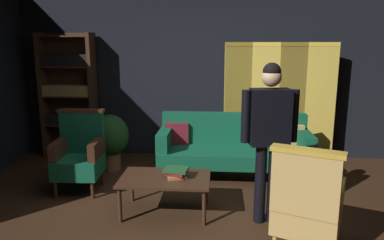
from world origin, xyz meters
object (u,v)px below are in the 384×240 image
object	(u,v)px
coffee_table	(165,181)
book_red_leather	(176,173)
standing_figure	(269,129)
book_tan_leather	(176,176)
bookshelf	(69,93)
potted_plant	(110,138)
armchair_wing_left	(80,153)
book_green_cloth	(176,170)
folding_screen	(278,101)
velvet_couch	(234,145)
armchair_gilt_accent	(307,204)

from	to	relation	value
coffee_table	book_red_leather	bearing A→B (deg)	7.81
standing_figure	book_red_leather	bearing A→B (deg)	171.80
coffee_table	book_red_leather	world-z (taller)	book_red_leather
book_tan_leather	book_red_leather	bearing A→B (deg)	0.00
bookshelf	potted_plant	xyz separation A→B (m)	(0.86, -0.63, -0.58)
armchair_wing_left	book_green_cloth	distance (m)	1.44
coffee_table	potted_plant	size ratio (longest dim) A/B	1.18
folding_screen	velvet_couch	xyz separation A→B (m)	(-0.72, -0.74, -0.53)
standing_figure	potted_plant	xyz separation A→B (m)	(-2.14, 1.50, -0.54)
bookshelf	book_green_cloth	distance (m)	2.89
coffee_table	armchair_gilt_accent	size ratio (longest dim) A/B	0.96
standing_figure	book_green_cloth	xyz separation A→B (m)	(-0.98, 0.14, -0.52)
folding_screen	book_green_cloth	bearing A→B (deg)	-125.28
armchair_gilt_accent	book_green_cloth	bearing A→B (deg)	149.60
standing_figure	book_red_leather	distance (m)	1.14
folding_screen	coffee_table	xyz separation A→B (m)	(-1.53, -2.00, -0.61)
coffee_table	book_green_cloth	bearing A→B (deg)	7.81
folding_screen	bookshelf	distance (m)	3.42
bookshelf	standing_figure	xyz separation A→B (m)	(3.00, -2.13, -0.04)
armchair_wing_left	velvet_couch	bearing A→B (deg)	18.58
bookshelf	coffee_table	world-z (taller)	bookshelf
armchair_gilt_accent	armchair_wing_left	xyz separation A→B (m)	(-2.59, 1.31, 0.00)
armchair_gilt_accent	book_red_leather	world-z (taller)	armchair_gilt_accent
book_red_leather	book_green_cloth	world-z (taller)	book_green_cloth
book_tan_leather	book_green_cloth	bearing A→B (deg)	0.00
potted_plant	armchair_gilt_accent	bearing A→B (deg)	-40.91
armchair_gilt_accent	book_tan_leather	xyz separation A→B (m)	(-1.26, 0.74, -0.05)
bookshelf	armchair_wing_left	distance (m)	1.68
standing_figure	armchair_wing_left	bearing A→B (deg)	162.90
folding_screen	armchair_gilt_accent	world-z (taller)	folding_screen
folding_screen	armchair_gilt_accent	bearing A→B (deg)	-93.03
bookshelf	armchair_gilt_accent	bearing A→B (deg)	-39.75
armchair_wing_left	standing_figure	world-z (taller)	standing_figure
book_red_leather	book_green_cloth	bearing A→B (deg)	180.00
book_tan_leather	standing_figure	bearing A→B (deg)	-8.20
book_green_cloth	folding_screen	bearing A→B (deg)	54.72
standing_figure	potted_plant	bearing A→B (deg)	145.02
bookshelf	velvet_couch	distance (m)	2.87
coffee_table	velvet_couch	bearing A→B (deg)	57.42
standing_figure	book_green_cloth	world-z (taller)	standing_figure
folding_screen	book_green_cloth	xyz separation A→B (m)	(-1.41, -1.99, -0.48)
book_green_cloth	book_red_leather	bearing A→B (deg)	0.00
armchair_gilt_accent	bookshelf	bearing A→B (deg)	140.25
armchair_wing_left	potted_plant	bearing A→B (deg)	78.12
bookshelf	book_red_leather	bearing A→B (deg)	-44.57
book_red_leather	potted_plant	bearing A→B (deg)	130.49
velvet_couch	coffee_table	size ratio (longest dim) A/B	2.12
book_tan_leather	book_green_cloth	xyz separation A→B (m)	(0.00, 0.00, 0.07)
armchair_gilt_accent	potted_plant	bearing A→B (deg)	139.09
potted_plant	book_red_leather	bearing A→B (deg)	-49.51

